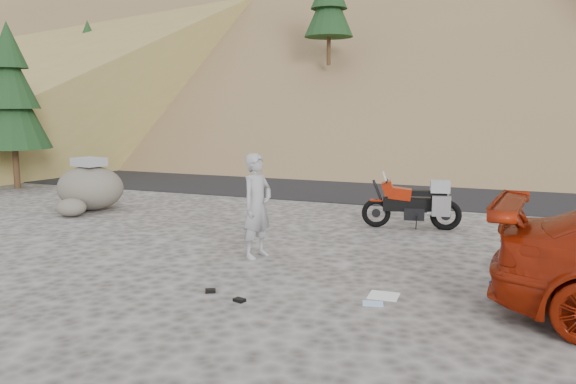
# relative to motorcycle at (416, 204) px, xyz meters

# --- Properties ---
(ground) EXTENTS (140.00, 140.00, 0.00)m
(ground) POSITION_rel_motorcycle_xyz_m (-1.42, -3.16, -0.51)
(ground) COLOR #44413F
(ground) RESTS_ON ground
(road) EXTENTS (120.00, 7.00, 0.05)m
(road) POSITION_rel_motorcycle_xyz_m (-1.42, 5.84, -0.51)
(road) COLOR black
(road) RESTS_ON ground
(hillside) EXTENTS (120.00, 73.00, 46.72)m
(hillside) POSITION_rel_motorcycle_xyz_m (-1.47, 37.71, 10.56)
(hillside) COLOR brown
(hillside) RESTS_ON ground
(conifer_verge) EXTENTS (2.20, 2.20, 5.04)m
(conifer_verge) POSITION_rel_motorcycle_xyz_m (-12.42, 1.34, 2.38)
(conifer_verge) COLOR #3C2A15
(conifer_verge) RESTS_ON ground
(motorcycle) EXTENTS (2.00, 0.81, 1.20)m
(motorcycle) POSITION_rel_motorcycle_xyz_m (0.00, 0.00, 0.00)
(motorcycle) COLOR black
(motorcycle) RESTS_ON ground
(man) EXTENTS (0.57, 0.72, 1.73)m
(man) POSITION_rel_motorcycle_xyz_m (-2.07, -3.24, -0.51)
(man) COLOR gray
(man) RESTS_ON ground
(boulder) EXTENTS (2.09, 1.96, 1.26)m
(boulder) POSITION_rel_motorcycle_xyz_m (-7.71, -0.77, 0.04)
(boulder) COLOR #544F48
(boulder) RESTS_ON ground
(small_rock) EXTENTS (0.81, 0.76, 0.42)m
(small_rock) POSITION_rel_motorcycle_xyz_m (-7.54, -1.61, -0.31)
(small_rock) COLOR #544F48
(small_rock) RESTS_ON ground
(gear_white_cloth) EXTENTS (0.40, 0.36, 0.01)m
(gear_white_cloth) POSITION_rel_motorcycle_xyz_m (0.31, -4.41, -0.51)
(gear_white_cloth) COLOR white
(gear_white_cloth) RESTS_ON ground
(gear_bottle) EXTENTS (0.10, 0.10, 0.22)m
(gear_bottle) POSITION_rel_motorcycle_xyz_m (1.63, -3.91, -0.41)
(gear_bottle) COLOR navy
(gear_bottle) RESTS_ON ground
(gear_glove_a) EXTENTS (0.17, 0.14, 0.04)m
(gear_glove_a) POSITION_rel_motorcycle_xyz_m (-1.36, -5.31, -0.49)
(gear_glove_a) COLOR black
(gear_glove_a) RESTS_ON ground
(gear_glove_b) EXTENTS (0.17, 0.16, 0.05)m
(gear_glove_b) POSITION_rel_motorcycle_xyz_m (-1.89, -5.13, -0.49)
(gear_glove_b) COLOR black
(gear_glove_b) RESTS_ON ground
(gear_blue_cloth) EXTENTS (0.30, 0.25, 0.01)m
(gear_blue_cloth) POSITION_rel_motorcycle_xyz_m (0.25, -4.75, -0.51)
(gear_blue_cloth) COLOR #9AC7EE
(gear_blue_cloth) RESTS_ON ground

